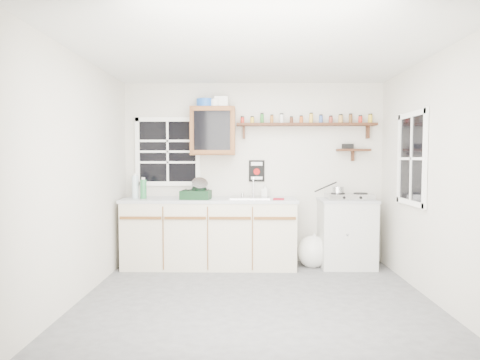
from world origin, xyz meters
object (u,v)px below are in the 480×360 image
(main_cabinet, at_px, (210,232))
(right_cabinet, at_px, (346,233))
(upper_cabinet, at_px, (213,131))
(spice_shelf, at_px, (307,124))
(dish_rack, at_px, (197,192))
(hotplate, at_px, (349,196))

(main_cabinet, height_order, right_cabinet, main_cabinet)
(right_cabinet, distance_m, upper_cabinet, 2.26)
(spice_shelf, bearing_deg, upper_cabinet, -176.93)
(main_cabinet, height_order, dish_rack, dish_rack)
(upper_cabinet, relative_size, dish_rack, 1.61)
(upper_cabinet, height_order, dish_rack, upper_cabinet)
(dish_rack, bearing_deg, right_cabinet, 8.22)
(main_cabinet, xyz_separation_m, upper_cabinet, (0.03, 0.14, 1.36))
(upper_cabinet, bearing_deg, right_cabinet, -3.76)
(main_cabinet, distance_m, hotplate, 1.92)
(right_cabinet, xyz_separation_m, spice_shelf, (-0.51, 0.19, 1.48))
(upper_cabinet, distance_m, spice_shelf, 1.30)
(main_cabinet, bearing_deg, hotplate, 0.17)
(right_cabinet, height_order, hotplate, hotplate)
(right_cabinet, relative_size, spice_shelf, 0.48)
(main_cabinet, relative_size, spice_shelf, 1.21)
(upper_cabinet, relative_size, hotplate, 1.07)
(main_cabinet, height_order, hotplate, hotplate)
(upper_cabinet, xyz_separation_m, hotplate, (1.83, -0.14, -0.88))
(upper_cabinet, height_order, spice_shelf, upper_cabinet)
(dish_rack, bearing_deg, upper_cabinet, 55.99)
(main_cabinet, bearing_deg, dish_rack, -148.39)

